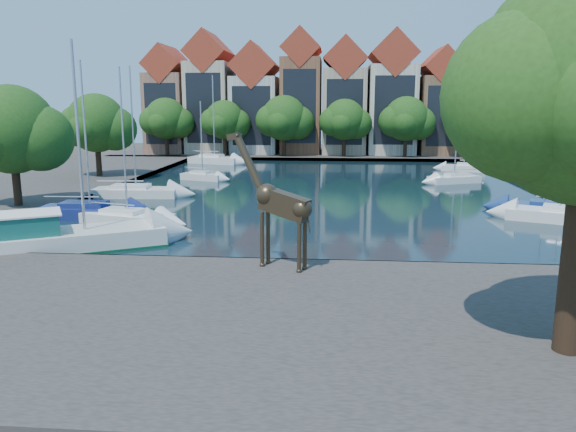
{
  "coord_description": "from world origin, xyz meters",
  "views": [
    {
      "loc": [
        0.8,
        -24.57,
        7.44
      ],
      "look_at": [
        -1.22,
        -0.31,
        2.53
      ],
      "focal_mm": 35.0,
      "sensor_mm": 36.0,
      "label": 1
    }
  ],
  "objects_px": {
    "giraffe_statue": "(278,203)",
    "sailboat_left_a": "(128,216)",
    "motorsailer": "(53,236)",
    "sailboat_right_a": "(559,213)"
  },
  "relations": [
    {
      "from": "giraffe_statue",
      "to": "sailboat_left_a",
      "type": "relative_size",
      "value": 0.6
    },
    {
      "from": "sailboat_left_a",
      "to": "sailboat_right_a",
      "type": "relative_size",
      "value": 1.04
    },
    {
      "from": "motorsailer",
      "to": "sailboat_right_a",
      "type": "bearing_deg",
      "value": 18.77
    },
    {
      "from": "giraffe_statue",
      "to": "motorsailer",
      "type": "relative_size",
      "value": 0.55
    },
    {
      "from": "giraffe_statue",
      "to": "motorsailer",
      "type": "distance_m",
      "value": 12.41
    },
    {
      "from": "giraffe_statue",
      "to": "motorsailer",
      "type": "height_order",
      "value": "motorsailer"
    },
    {
      "from": "sailboat_right_a",
      "to": "motorsailer",
      "type": "bearing_deg",
      "value": -161.23
    },
    {
      "from": "motorsailer",
      "to": "sailboat_right_a",
      "type": "distance_m",
      "value": 29.89
    },
    {
      "from": "motorsailer",
      "to": "sailboat_left_a",
      "type": "relative_size",
      "value": 1.1
    },
    {
      "from": "motorsailer",
      "to": "sailboat_left_a",
      "type": "xyz_separation_m",
      "value": [
        1.3,
        6.86,
        -0.31
      ]
    }
  ]
}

